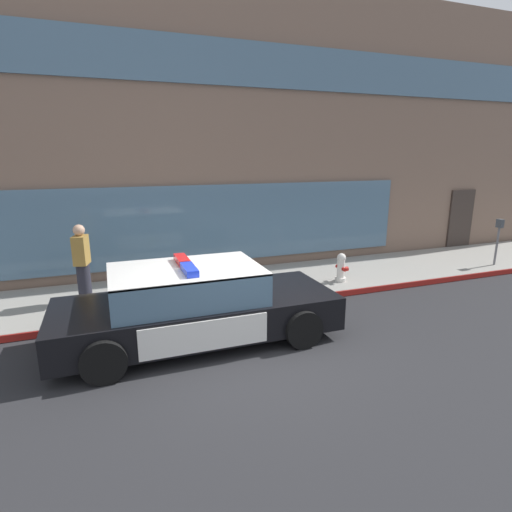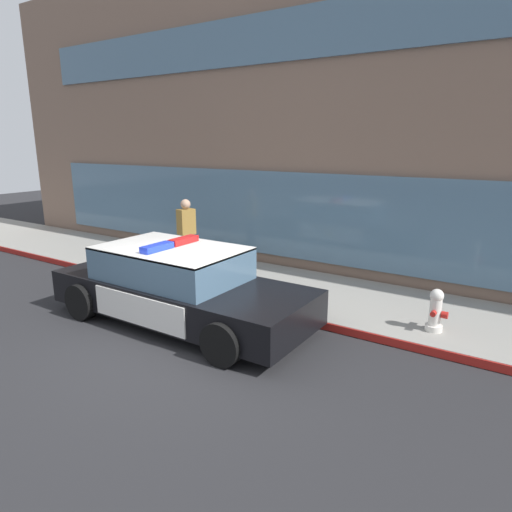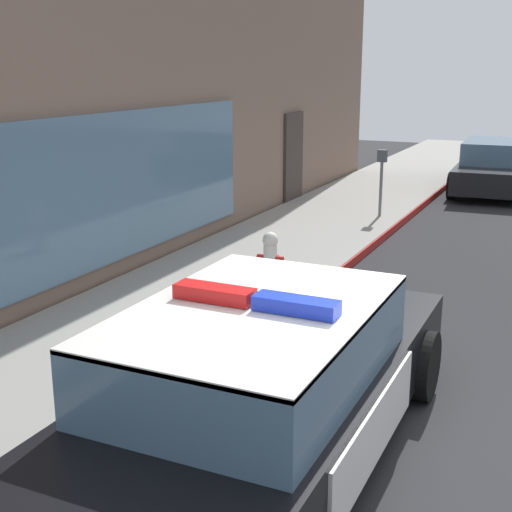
# 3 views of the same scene
# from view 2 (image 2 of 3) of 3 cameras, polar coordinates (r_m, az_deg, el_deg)

# --- Properties ---
(ground) EXTENTS (48.00, 48.00, 0.00)m
(ground) POSITION_cam_2_polar(r_m,az_deg,el_deg) (7.54, -8.72, -11.13)
(ground) COLOR #262628
(sidewalk) EXTENTS (48.00, 2.75, 0.15)m
(sidewalk) POSITION_cam_2_polar(r_m,az_deg,el_deg) (9.91, 3.60, -4.16)
(sidewalk) COLOR gray
(sidewalk) RESTS_ON ground
(curb_red_paint) EXTENTS (28.80, 0.04, 0.14)m
(curb_red_paint) POSITION_cam_2_polar(r_m,az_deg,el_deg) (8.80, -0.94, -6.59)
(curb_red_paint) COLOR maroon
(curb_red_paint) RESTS_ON ground
(storefront_building) EXTENTS (25.67, 8.61, 7.67)m
(storefront_building) POSITION_cam_2_polar(r_m,az_deg,el_deg) (14.20, 21.92, 15.88)
(storefront_building) COLOR #7A6051
(storefront_building) RESTS_ON ground
(police_cruiser) EXTENTS (4.95, 2.10, 1.49)m
(police_cruiser) POSITION_cam_2_polar(r_m,az_deg,el_deg) (8.29, -9.82, -3.71)
(police_cruiser) COLOR black
(police_cruiser) RESTS_ON ground
(fire_hydrant) EXTENTS (0.34, 0.39, 0.73)m
(fire_hydrant) POSITION_cam_2_polar(r_m,az_deg,el_deg) (8.05, 21.82, -6.46)
(fire_hydrant) COLOR silver
(fire_hydrant) RESTS_ON sidewalk
(pedestrian_on_sidewalk) EXTENTS (0.35, 0.45, 1.71)m
(pedestrian_on_sidewalk) POSITION_cam_2_polar(r_m,az_deg,el_deg) (11.17, -8.78, 2.81)
(pedestrian_on_sidewalk) COLOR #23232D
(pedestrian_on_sidewalk) RESTS_ON sidewalk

